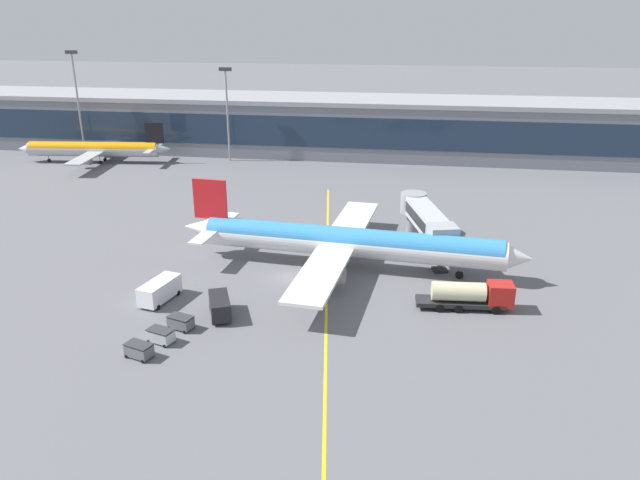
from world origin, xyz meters
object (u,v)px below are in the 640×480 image
(lavatory_truck, at_px, (160,289))
(commuter_jet_far, at_px, (94,149))
(main_airliner, at_px, (347,242))
(fuel_tanker, at_px, (471,295))
(baggage_cart_2, at_px, (181,322))
(baggage_cart_0, at_px, (139,350))
(crew_van, at_px, (220,305))
(baggage_cart_1, at_px, (161,335))

(lavatory_truck, height_order, commuter_jet_far, commuter_jet_far)
(main_airliner, relative_size, commuter_jet_far, 1.31)
(fuel_tanker, height_order, baggage_cart_2, fuel_tanker)
(baggage_cart_0, height_order, baggage_cart_2, same)
(main_airliner, distance_m, crew_van, 20.20)
(crew_van, distance_m, baggage_cart_1, 7.82)
(baggage_cart_2, bearing_deg, lavatory_truck, 128.25)
(main_airliner, height_order, baggage_cart_0, main_airliner)
(fuel_tanker, distance_m, commuter_jet_far, 99.81)
(main_airliner, bearing_deg, commuter_jet_far, 140.94)
(baggage_cart_0, bearing_deg, commuter_jet_far, 120.84)
(main_airliner, relative_size, lavatory_truck, 7.59)
(crew_van, distance_m, baggage_cart_2, 4.81)
(fuel_tanker, xyz_separation_m, commuter_jet_far, (-78.84, 61.19, 1.34))
(baggage_cart_0, xyz_separation_m, baggage_cart_1, (0.96, 3.05, 0.00))
(baggage_cart_1, bearing_deg, lavatory_truck, 112.88)
(fuel_tanker, relative_size, lavatory_truck, 1.78)
(baggage_cart_0, distance_m, baggage_cart_2, 6.40)
(fuel_tanker, distance_m, baggage_cart_2, 32.46)
(baggage_cart_0, bearing_deg, lavatory_truck, 103.40)
(lavatory_truck, relative_size, crew_van, 1.14)
(lavatory_truck, bearing_deg, baggage_cart_1, -67.12)
(fuel_tanker, bearing_deg, baggage_cart_0, -154.47)
(baggage_cart_0, xyz_separation_m, commuter_jet_far, (-45.92, 76.91, 2.30))
(main_airliner, bearing_deg, baggage_cart_0, -124.83)
(crew_van, bearing_deg, lavatory_truck, 162.07)
(lavatory_truck, xyz_separation_m, crew_van, (8.06, -2.61, -0.11))
(main_airliner, height_order, lavatory_truck, main_airliner)
(baggage_cart_1, height_order, commuter_jet_far, commuter_jet_far)
(fuel_tanker, height_order, commuter_jet_far, commuter_jet_far)
(main_airliner, relative_size, crew_van, 8.61)
(fuel_tanker, height_order, baggage_cart_0, fuel_tanker)
(main_airliner, relative_size, baggage_cart_0, 15.63)
(baggage_cart_0, bearing_deg, main_airliner, 55.17)
(main_airliner, xyz_separation_m, commuter_jet_far, (-63.55, 51.57, -0.59))
(baggage_cart_1, height_order, baggage_cart_2, same)
(main_airliner, xyz_separation_m, fuel_tanker, (15.29, -9.62, -1.92))
(main_airliner, height_order, commuter_jet_far, main_airliner)
(lavatory_truck, relative_size, baggage_cart_0, 2.06)
(fuel_tanker, relative_size, crew_van, 2.02)
(lavatory_truck, relative_size, commuter_jet_far, 0.17)
(fuel_tanker, bearing_deg, baggage_cart_1, -158.37)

